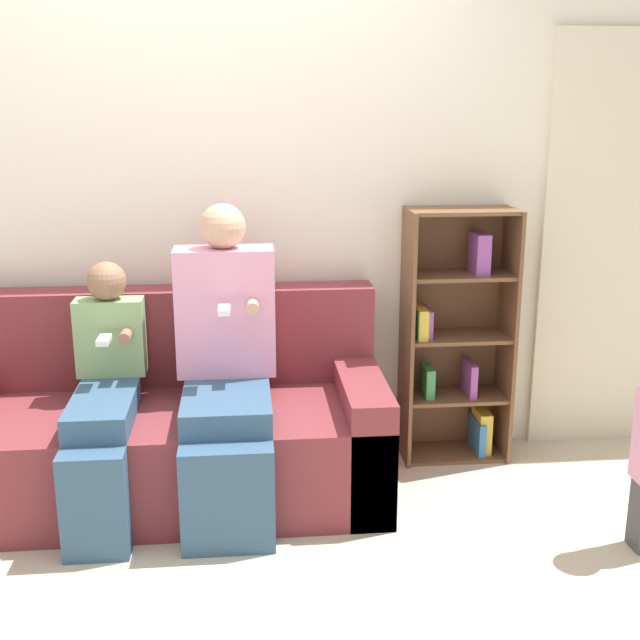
# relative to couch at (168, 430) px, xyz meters

# --- Properties ---
(ground_plane) EXTENTS (14.00, 14.00, 0.00)m
(ground_plane) POSITION_rel_couch_xyz_m (0.15, -0.52, -0.30)
(ground_plane) COLOR beige
(back_wall) EXTENTS (10.00, 0.06, 2.55)m
(back_wall) POSITION_rel_couch_xyz_m (0.15, 0.45, 0.97)
(back_wall) COLOR silver
(back_wall) RESTS_ON ground_plane
(curtain_panel) EXTENTS (0.87, 0.04, 2.07)m
(curtain_panel) POSITION_rel_couch_xyz_m (2.26, 0.40, 0.73)
(curtain_panel) COLOR beige
(curtain_panel) RESTS_ON ground_plane
(couch) EXTENTS (1.93, 0.85, 0.89)m
(couch) POSITION_rel_couch_xyz_m (0.00, 0.00, 0.00)
(couch) COLOR maroon
(couch) RESTS_ON ground_plane
(adult_seated) EXTENTS (0.44, 0.75, 1.31)m
(adult_seated) POSITION_rel_couch_xyz_m (0.27, -0.11, 0.37)
(adult_seated) COLOR #335170
(adult_seated) RESTS_ON ground_plane
(child_seated) EXTENTS (0.30, 0.77, 1.06)m
(child_seated) POSITION_rel_couch_xyz_m (-0.24, -0.17, 0.23)
(child_seated) COLOR #335170
(child_seated) RESTS_ON ground_plane
(bookshelf) EXTENTS (0.52, 0.29, 1.24)m
(bookshelf) POSITION_rel_couch_xyz_m (1.38, 0.30, 0.30)
(bookshelf) COLOR brown
(bookshelf) RESTS_ON ground_plane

